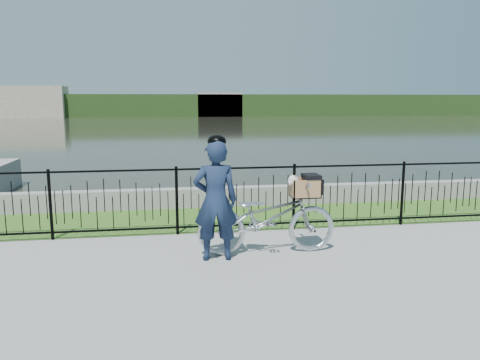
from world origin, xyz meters
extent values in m
plane|color=gray|center=(0.00, 0.00, 0.00)|extent=(120.00, 120.00, 0.00)
cube|color=#37601E|center=(0.00, 2.60, 0.00)|extent=(60.00, 2.00, 0.01)
plane|color=#292A20|center=(0.00, 33.00, 0.00)|extent=(120.00, 120.00, 0.00)
cube|color=gray|center=(0.00, 3.60, 0.20)|extent=(60.00, 0.30, 0.40)
cube|color=#243D17|center=(0.00, 60.00, 1.50)|extent=(120.00, 6.00, 3.00)
cube|color=#A69A85|center=(-18.00, 58.00, 2.00)|extent=(8.00, 4.00, 4.00)
cube|color=#A69A85|center=(6.00, 58.50, 1.60)|extent=(6.00, 3.00, 3.20)
imported|color=#B0B4BC|center=(0.27, 0.43, 0.53)|extent=(2.03, 0.71, 1.07)
cube|color=black|center=(0.84, 0.43, 0.82)|extent=(0.38, 0.18, 0.02)
cube|color=#996F46|center=(0.84, 0.43, 0.83)|extent=(0.41, 0.30, 0.01)
cube|color=#996F46|center=(0.84, 0.57, 0.96)|extent=(0.41, 0.01, 0.27)
cube|color=#996F46|center=(0.84, 0.28, 0.96)|extent=(0.41, 0.02, 0.27)
cube|color=#996F46|center=(1.04, 0.43, 0.96)|extent=(0.02, 0.30, 0.27)
cube|color=#996F46|center=(0.64, 0.43, 0.96)|extent=(0.01, 0.30, 0.27)
cube|color=black|center=(0.93, 0.43, 1.13)|extent=(0.23, 0.32, 0.06)
cube|color=black|center=(1.06, 0.43, 0.99)|extent=(0.02, 0.32, 0.22)
ellipsoid|color=silver|center=(0.82, 0.43, 0.95)|extent=(0.31, 0.22, 0.20)
sphere|color=silver|center=(0.65, 0.41, 1.08)|extent=(0.15, 0.15, 0.15)
sphere|color=silver|center=(0.60, 0.39, 1.05)|extent=(0.07, 0.07, 0.07)
sphere|color=black|center=(0.58, 0.38, 1.04)|extent=(0.02, 0.02, 0.02)
cone|color=#A46C44|center=(0.65, 0.47, 1.14)|extent=(0.06, 0.08, 0.08)
cone|color=#A46C44|center=(0.67, 0.37, 1.14)|extent=(0.06, 0.08, 0.08)
imported|color=#16223C|center=(-0.49, 0.26, 0.84)|extent=(0.62, 0.42, 1.69)
ellipsoid|color=black|center=(-0.49, 0.26, 1.67)|extent=(0.26, 0.29, 0.18)
camera|label=1|loc=(-1.13, -6.05, 2.22)|focal=35.00mm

